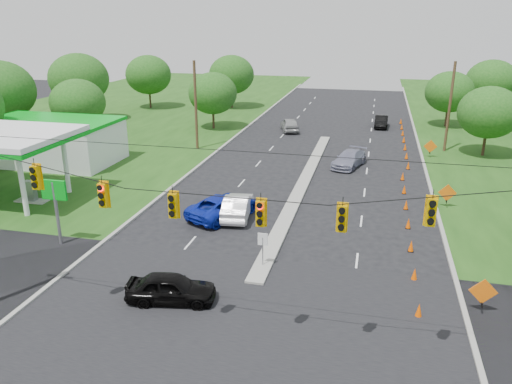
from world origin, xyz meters
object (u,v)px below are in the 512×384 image
(gas_station, at_px, (42,140))
(black_sedan, at_px, (171,288))
(blue_pickup, at_px, (223,206))
(white_sedan, at_px, (238,206))

(gas_station, height_order, black_sedan, gas_station)
(gas_station, height_order, blue_pickup, gas_station)
(gas_station, distance_m, black_sedan, 27.53)
(gas_station, height_order, white_sedan, gas_station)
(gas_station, relative_size, white_sedan, 4.11)
(black_sedan, relative_size, white_sedan, 0.89)
(white_sedan, bearing_deg, blue_pickup, 5.95)
(blue_pickup, bearing_deg, black_sedan, 118.90)
(black_sedan, xyz_separation_m, blue_pickup, (-0.81, 11.04, 0.04))
(gas_station, xyz_separation_m, black_sedan, (20.15, -18.67, -1.84))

